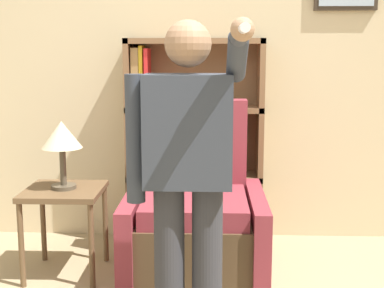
{
  "coord_description": "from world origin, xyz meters",
  "views": [
    {
      "loc": [
        0.26,
        -2.14,
        1.46
      ],
      "look_at": [
        0.16,
        0.75,
        0.96
      ],
      "focal_mm": 50.0,
      "sensor_mm": 36.0,
      "label": 1
    }
  ],
  "objects_px": {
    "person_standing": "(188,168)",
    "table_lamp": "(62,138)",
    "side_table": "(64,202)",
    "bookcase": "(182,144)",
    "armchair": "(195,223)"
  },
  "relations": [
    {
      "from": "person_standing",
      "to": "table_lamp",
      "type": "bearing_deg",
      "value": 134.2
    },
    {
      "from": "bookcase",
      "to": "person_standing",
      "type": "relative_size",
      "value": 0.97
    },
    {
      "from": "armchair",
      "to": "person_standing",
      "type": "relative_size",
      "value": 0.71
    },
    {
      "from": "bookcase",
      "to": "table_lamp",
      "type": "relative_size",
      "value": 3.52
    },
    {
      "from": "bookcase",
      "to": "table_lamp",
      "type": "xyz_separation_m",
      "value": [
        -0.74,
        -0.66,
        0.14
      ]
    },
    {
      "from": "table_lamp",
      "to": "bookcase",
      "type": "bearing_deg",
      "value": 41.91
    },
    {
      "from": "armchair",
      "to": "person_standing",
      "type": "xyz_separation_m",
      "value": [
        -0.01,
        -0.88,
        0.56
      ]
    },
    {
      "from": "person_standing",
      "to": "bookcase",
      "type": "bearing_deg",
      "value": 94.0
    },
    {
      "from": "bookcase",
      "to": "side_table",
      "type": "relative_size",
      "value": 2.67
    },
    {
      "from": "armchair",
      "to": "person_standing",
      "type": "bearing_deg",
      "value": -90.75
    },
    {
      "from": "person_standing",
      "to": "table_lamp",
      "type": "distance_m",
      "value": 1.21
    },
    {
      "from": "armchair",
      "to": "side_table",
      "type": "relative_size",
      "value": 1.96
    },
    {
      "from": "armchair",
      "to": "side_table",
      "type": "distance_m",
      "value": 0.87
    },
    {
      "from": "bookcase",
      "to": "table_lamp",
      "type": "distance_m",
      "value": 1.0
    },
    {
      "from": "table_lamp",
      "to": "side_table",
      "type": "bearing_deg",
      "value": -63.43
    }
  ]
}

